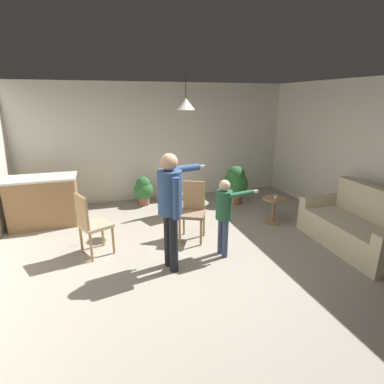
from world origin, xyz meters
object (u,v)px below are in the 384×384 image
(person_adult, at_px, (171,200))
(kitchen_counter, at_px, (44,201))
(dining_chair_centre_back, at_px, (170,191))
(couch_floral, at_px, (357,228))
(potted_plant_by_wall, at_px, (236,183))
(side_table_by_couch, at_px, (274,207))
(potted_plant_corner, at_px, (143,189))
(dining_chair_near_wall, at_px, (193,209))
(spare_remote_on_table, at_px, (276,197))
(person_child, at_px, (224,210))
(dining_chair_by_counter, at_px, (91,222))

(person_adult, bearing_deg, kitchen_counter, -150.88)
(person_adult, xyz_separation_m, dining_chair_centre_back, (0.43, 1.96, -0.49))
(couch_floral, distance_m, potted_plant_by_wall, 2.73)
(side_table_by_couch, relative_size, potted_plant_by_wall, 0.59)
(couch_floral, xyz_separation_m, potted_plant_corner, (-3.00, 3.08, 0.03))
(dining_chair_near_wall, relative_size, spare_remote_on_table, 7.69)
(person_child, height_order, dining_chair_near_wall, person_child)
(spare_remote_on_table, bearing_deg, side_table_by_couch, 135.24)
(couch_floral, relative_size, person_child, 1.51)
(dining_chair_by_counter, xyz_separation_m, potted_plant_corner, (1.11, 2.09, -0.18))
(dining_chair_centre_back, bearing_deg, side_table_by_couch, 130.69)
(kitchen_counter, height_order, dining_chair_near_wall, dining_chair_near_wall)
(dining_chair_centre_back, bearing_deg, kitchen_counter, -28.38)
(kitchen_counter, relative_size, person_adult, 0.76)
(dining_chair_centre_back, bearing_deg, dining_chair_by_counter, 17.21)
(couch_floral, xyz_separation_m, dining_chair_by_counter, (-4.11, 0.99, 0.21))
(dining_chair_by_counter, height_order, dining_chair_centre_back, same)
(person_child, bearing_deg, side_table_by_couch, 111.50)
(person_adult, xyz_separation_m, spare_remote_on_table, (2.29, 0.99, -0.50))
(kitchen_counter, relative_size, side_table_by_couch, 2.42)
(dining_chair_centre_back, relative_size, potted_plant_by_wall, 1.14)
(kitchen_counter, distance_m, potted_plant_by_wall, 4.02)
(person_adult, bearing_deg, potted_plant_by_wall, 125.95)
(person_child, bearing_deg, spare_remote_on_table, 110.68)
(person_adult, bearing_deg, dining_chair_centre_back, 155.55)
(dining_chair_by_counter, distance_m, dining_chair_near_wall, 1.66)
(person_adult, bearing_deg, dining_chair_by_counter, -136.04)
(person_adult, distance_m, dining_chair_centre_back, 2.07)
(potted_plant_corner, bearing_deg, side_table_by_couch, -38.77)
(person_adult, distance_m, person_child, 0.90)
(kitchen_counter, height_order, spare_remote_on_table, kitchen_counter)
(dining_chair_near_wall, relative_size, potted_plant_corner, 1.51)
(couch_floral, bearing_deg, person_child, 82.24)
(side_table_by_couch, distance_m, dining_chair_by_counter, 3.38)
(couch_floral, xyz_separation_m, kitchen_counter, (-4.98, 2.50, 0.15))
(kitchen_counter, bearing_deg, dining_chair_centre_back, -6.52)
(dining_chair_by_counter, xyz_separation_m, spare_remote_on_table, (3.38, 0.26, -0.01))
(potted_plant_by_wall, bearing_deg, potted_plant_corner, 165.63)
(person_child, relative_size, potted_plant_by_wall, 1.38)
(person_adult, xyz_separation_m, potted_plant_by_wall, (2.06, 2.29, -0.55))
(potted_plant_by_wall, relative_size, spare_remote_on_table, 6.77)
(person_child, bearing_deg, dining_chair_near_wall, -169.58)
(person_adult, distance_m, potted_plant_corner, 2.90)
(dining_chair_centre_back, distance_m, potted_plant_by_wall, 1.67)
(side_table_by_couch, distance_m, person_adult, 2.58)
(dining_chair_near_wall, height_order, spare_remote_on_table, dining_chair_near_wall)
(kitchen_counter, bearing_deg, potted_plant_by_wall, 0.82)
(couch_floral, relative_size, spare_remote_on_table, 14.09)
(person_adult, height_order, dining_chair_near_wall, person_adult)
(potted_plant_by_wall, bearing_deg, person_adult, -131.97)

